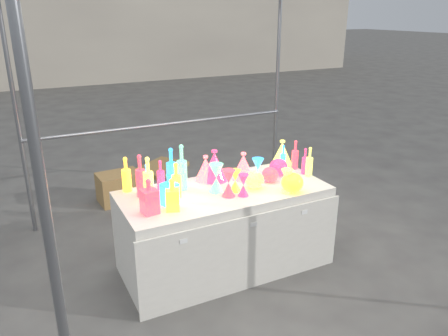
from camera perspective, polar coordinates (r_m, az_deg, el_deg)
name	(u,v)px	position (r m, az deg, el deg)	size (l,w,h in m)	color
ground	(224,265)	(4.13, 0.00, -12.50)	(80.00, 80.00, 0.00)	slate
display_table	(224,229)	(3.93, 0.06, -7.96)	(1.84, 0.83, 0.75)	silver
cardboard_box_closed	(119,187)	(5.47, -13.50, -2.48)	(0.50, 0.36, 0.36)	#9F7A48
cardboard_box_flat	(161,168)	(6.48, -8.25, 0.03)	(0.73, 0.52, 0.06)	#9F7A48
bottle_0	(126,174)	(3.79, -12.65, -0.79)	(0.08, 0.08, 0.31)	red
bottle_1	(147,180)	(3.64, -9.97, -1.61)	(0.07, 0.07, 0.29)	#188628
bottle_2	(140,176)	(3.65, -10.87, -0.98)	(0.08, 0.08, 0.36)	#E75A18
bottle_3	(161,175)	(3.78, -8.27, -0.88)	(0.07, 0.07, 0.27)	#1A379D
bottle_4	(148,177)	(3.62, -9.85, -1.22)	(0.08, 0.08, 0.35)	#126374
bottle_5	(182,167)	(3.73, -5.52, 0.10)	(0.09, 0.09, 0.41)	#A82162
bottle_6	(176,180)	(3.60, -6.27, -1.57)	(0.08, 0.08, 0.30)	red
bottle_7	(171,168)	(3.77, -6.88, -0.05)	(0.09, 0.09, 0.37)	#188628
decanter_0	(172,194)	(3.38, -6.75, -3.45)	(0.10, 0.10, 0.26)	red
decanter_1	(149,196)	(3.35, -9.74, -3.65)	(0.12, 0.12, 0.28)	#E75A18
decanter_2	(169,189)	(3.47, -7.15, -2.74)	(0.11, 0.11, 0.27)	#188628
hourglass_0	(229,183)	(3.61, 0.60, -1.99)	(0.12, 0.12, 0.23)	#E75A18
hourglass_1	(243,185)	(3.63, 2.54, -2.25)	(0.09, 0.09, 0.19)	#1A379D
hourglass_2	(287,181)	(3.74, 8.20, -1.65)	(0.10, 0.10, 0.20)	#126374
hourglass_3	(216,178)	(3.70, -1.01, -1.30)	(0.12, 0.12, 0.25)	#A82162
hourglass_4	(235,181)	(3.72, 1.48, -1.65)	(0.10, 0.10, 0.19)	red
hourglass_5	(258,170)	(3.94, 4.42, -0.25)	(0.11, 0.11, 0.22)	#188628
globe_0	(292,184)	(3.75, 8.90, -2.04)	(0.19, 0.19, 0.15)	red
globe_1	(254,181)	(3.80, 4.00, -1.69)	(0.16, 0.16, 0.13)	#126374
globe_2	(270,176)	(3.95, 6.03, -0.98)	(0.15, 0.15, 0.12)	#E75A18
globe_3	(278,168)	(4.13, 7.13, 0.02)	(0.17, 0.17, 0.14)	#1A379D
lampshade_0	(206,168)	(3.95, -2.40, 0.01)	(0.20, 0.20, 0.23)	yellow
lampshade_1	(243,166)	(3.99, 2.54, 0.31)	(0.21, 0.21, 0.25)	yellow
lampshade_2	(214,165)	(3.95, -1.25, 0.37)	(0.24, 0.24, 0.29)	#1A379D
lampshade_3	(282,153)	(4.33, 7.58, 1.89)	(0.23, 0.23, 0.27)	#126374
bottle_8	(283,157)	(4.26, 7.72, 1.41)	(0.05, 0.05, 0.24)	#188628
bottle_9	(295,155)	(4.29, 9.27, 1.74)	(0.06, 0.06, 0.29)	#E75A18
bottle_10	(305,161)	(4.17, 10.52, 0.90)	(0.06, 0.06, 0.25)	#1A379D
bottle_11	(309,162)	(4.12, 11.10, 0.82)	(0.06, 0.06, 0.28)	#126374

